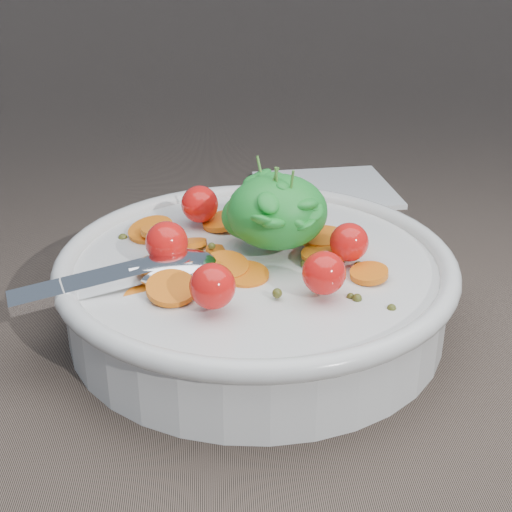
{
  "coord_description": "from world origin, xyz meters",
  "views": [
    {
      "loc": [
        -0.05,
        -0.51,
        0.3
      ],
      "look_at": [
        -0.02,
        -0.02,
        0.06
      ],
      "focal_mm": 50.0,
      "sensor_mm": 36.0,
      "label": 1
    }
  ],
  "objects": [
    {
      "name": "napkin",
      "position": [
        0.08,
        0.26,
        0.0
      ],
      "size": [
        0.16,
        0.15,
        0.01
      ],
      "primitive_type": "cube",
      "rotation": [
        0.0,
        0.0,
        0.09
      ],
      "color": "white",
      "rests_on": "ground"
    },
    {
      "name": "bowl",
      "position": [
        -0.02,
        -0.02,
        0.04
      ],
      "size": [
        0.33,
        0.3,
        0.13
      ],
      "color": "silver",
      "rests_on": "ground"
    },
    {
      "name": "ground",
      "position": [
        0.0,
        0.0,
        0.0
      ],
      "size": [
        6.0,
        6.0,
        0.0
      ],
      "primitive_type": "plane",
      "color": "brown",
      "rests_on": "ground"
    }
  ]
}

